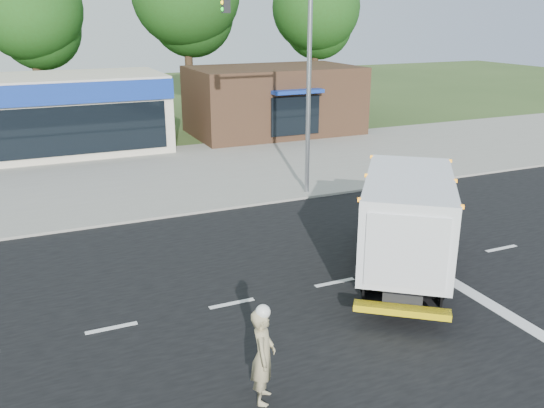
# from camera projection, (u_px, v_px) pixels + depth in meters

# --- Properties ---
(ground) EXTENTS (120.00, 120.00, 0.00)m
(ground) POSITION_uv_depth(u_px,v_px,m) (335.00, 283.00, 15.79)
(ground) COLOR #385123
(ground) RESTS_ON ground
(road_asphalt) EXTENTS (60.00, 14.00, 0.02)m
(road_asphalt) POSITION_uv_depth(u_px,v_px,m) (335.00, 283.00, 15.79)
(road_asphalt) COLOR black
(road_asphalt) RESTS_ON ground
(sidewalk) EXTENTS (60.00, 2.40, 0.12)m
(sidewalk) POSITION_uv_depth(u_px,v_px,m) (233.00, 198.00, 22.90)
(sidewalk) COLOR gray
(sidewalk) RESTS_ON ground
(parking_apron) EXTENTS (60.00, 9.00, 0.02)m
(parking_apron) POSITION_uv_depth(u_px,v_px,m) (192.00, 166.00, 27.96)
(parking_apron) COLOR gray
(parking_apron) RESTS_ON ground
(lane_markings) EXTENTS (55.20, 7.00, 0.01)m
(lane_markings) POSITION_uv_depth(u_px,v_px,m) (405.00, 294.00, 15.13)
(lane_markings) COLOR silver
(lane_markings) RESTS_ON road_asphalt
(ems_box_truck) EXTENTS (5.79, 6.75, 3.04)m
(ems_box_truck) POSITION_uv_depth(u_px,v_px,m) (407.00, 214.00, 15.91)
(ems_box_truck) COLOR black
(ems_box_truck) RESTS_ON ground
(emergency_worker) EXTENTS (0.73, 0.83, 2.03)m
(emergency_worker) POSITION_uv_depth(u_px,v_px,m) (263.00, 355.00, 10.71)
(emergency_worker) COLOR tan
(emergency_worker) RESTS_ON ground
(brown_storefront) EXTENTS (10.00, 6.70, 4.00)m
(brown_storefront) POSITION_uv_depth(u_px,v_px,m) (274.00, 100.00, 35.20)
(brown_storefront) COLOR #382316
(brown_storefront) RESTS_ON ground
(traffic_signal_pole) EXTENTS (3.51, 0.25, 8.00)m
(traffic_signal_pole) POSITION_uv_depth(u_px,v_px,m) (294.00, 72.00, 21.74)
(traffic_signal_pole) COLOR gray
(traffic_signal_pole) RESTS_ON ground
(background_trees) EXTENTS (36.77, 7.39, 12.10)m
(background_trees) POSITION_uv_depth(u_px,v_px,m) (114.00, 8.00, 37.62)
(background_trees) COLOR #332114
(background_trees) RESTS_ON ground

